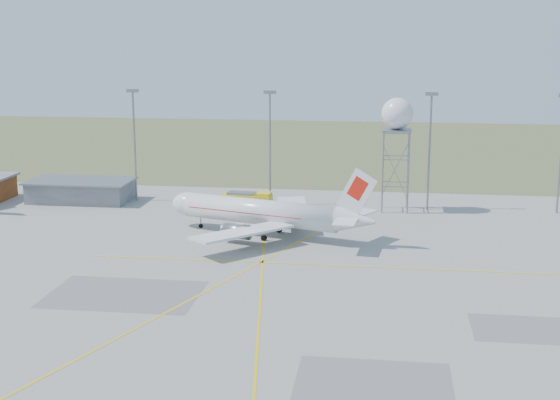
# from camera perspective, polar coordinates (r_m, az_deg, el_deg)

# --- Properties ---
(ground) EXTENTS (400.00, 400.00, 0.00)m
(ground) POSITION_cam_1_polar(r_m,az_deg,el_deg) (77.26, -0.65, -11.20)
(ground) COLOR #9E9D99
(ground) RESTS_ON ground
(grass_strip) EXTENTS (400.00, 120.00, 0.03)m
(grass_strip) POSITION_cam_1_polar(r_m,az_deg,el_deg) (212.57, 4.92, 3.93)
(grass_strip) COLOR #4D5F34
(grass_strip) RESTS_ON ground
(building_grey) EXTENTS (19.00, 10.00, 3.90)m
(building_grey) POSITION_cam_1_polar(r_m,az_deg,el_deg) (147.94, -14.38, 0.67)
(building_grey) COLOR gray
(building_grey) RESTS_ON ground
(mast_a) EXTENTS (2.20, 0.50, 20.50)m
(mast_a) POSITION_cam_1_polar(r_m,az_deg,el_deg) (144.69, -10.61, 4.65)
(mast_a) COLOR slate
(mast_a) RESTS_ON ground
(mast_b) EXTENTS (2.20, 0.50, 20.50)m
(mast_b) POSITION_cam_1_polar(r_m,az_deg,el_deg) (138.88, -0.74, 4.55)
(mast_b) COLOR slate
(mast_b) RESTS_ON ground
(mast_c) EXTENTS (2.20, 0.50, 20.50)m
(mast_c) POSITION_cam_1_polar(r_m,az_deg,el_deg) (137.56, 10.91, 4.25)
(mast_c) COLOR slate
(mast_c) RESTS_ON ground
(airliner_main) EXTENTS (33.62, 31.81, 11.65)m
(airliner_main) POSITION_cam_1_polar(r_m,az_deg,el_deg) (118.80, -1.19, -0.95)
(airliner_main) COLOR silver
(airliner_main) RESTS_ON ground
(radar_tower) EXTENTS (5.43, 5.43, 19.65)m
(radar_tower) POSITION_cam_1_polar(r_m,az_deg,el_deg) (135.72, 8.50, 3.79)
(radar_tower) COLOR slate
(radar_tower) RESTS_ON ground
(fire_truck) EXTENTS (8.88, 4.16, 3.45)m
(fire_truck) POSITION_cam_1_polar(r_m,az_deg,el_deg) (135.32, -2.35, -0.15)
(fire_truck) COLOR gold
(fire_truck) RESTS_ON ground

